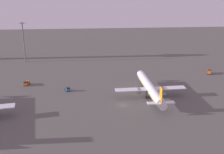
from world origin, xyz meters
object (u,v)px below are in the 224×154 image
object	(u,v)px
maintenance_van	(27,83)
apron_light_west	(24,39)
baggage_tractor	(209,72)
airplane_far_stand	(150,88)
pushback_tug	(68,89)

from	to	relation	value
maintenance_van	apron_light_west	xyz separation A→B (m)	(-9.63, 46.35, 13.74)
baggage_tractor	apron_light_west	world-z (taller)	apron_light_west
maintenance_van	airplane_far_stand	bearing A→B (deg)	170.92
airplane_far_stand	maintenance_van	distance (m)	64.16
airplane_far_stand	pushback_tug	xyz separation A→B (m)	(-38.91, 9.93, -3.07)
baggage_tractor	apron_light_west	bearing A→B (deg)	-170.80
maintenance_van	baggage_tractor	bearing A→B (deg)	-164.66
airplane_far_stand	maintenance_van	size ratio (longest dim) A/B	9.68
pushback_tug	apron_light_west	distance (m)	66.38
airplane_far_stand	baggage_tractor	bearing A→B (deg)	34.47
airplane_far_stand	pushback_tug	world-z (taller)	airplane_far_stand
pushback_tug	apron_light_west	size ratio (longest dim) A/B	0.14
apron_light_west	maintenance_van	bearing A→B (deg)	-78.27
airplane_far_stand	pushback_tug	distance (m)	40.27
apron_light_west	baggage_tractor	bearing A→B (deg)	-17.72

